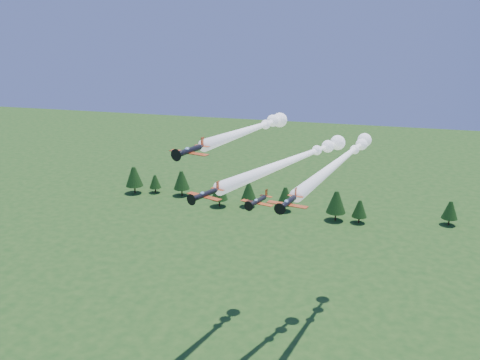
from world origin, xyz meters
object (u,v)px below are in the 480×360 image
(plane_lead, at_px, (296,158))
(plane_left, at_px, (253,129))
(plane_right, at_px, (342,159))
(plane_slot, at_px, (258,201))

(plane_lead, height_order, plane_left, plane_left)
(plane_right, bearing_deg, plane_left, -159.56)
(plane_right, height_order, plane_slot, plane_right)
(plane_lead, height_order, plane_right, plane_lead)
(plane_lead, xyz_separation_m, plane_left, (-11.12, 5.31, 5.04))
(plane_lead, bearing_deg, plane_right, 64.00)
(plane_left, distance_m, plane_slot, 23.49)
(plane_left, distance_m, plane_right, 21.80)
(plane_slot, bearing_deg, plane_left, 122.77)
(plane_lead, height_order, plane_slot, plane_lead)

